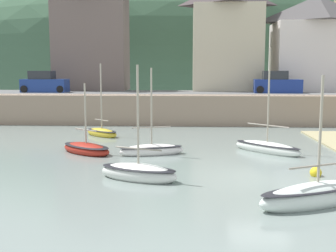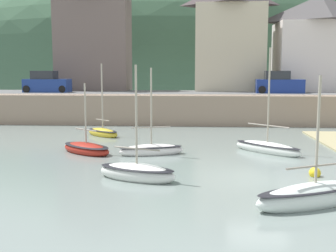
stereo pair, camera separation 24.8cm
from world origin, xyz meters
name	(u,v)px [view 1 (the left image)]	position (x,y,z in m)	size (l,w,h in m)	color
quay_seawall	(225,107)	(0.00, 17.50, 1.36)	(48.00, 9.40, 2.40)	gray
hillside_backdrop	(174,43)	(-5.70, 55.20, 9.07)	(80.00, 44.00, 25.92)	#43674A
waterfront_building_left	(91,33)	(-12.86, 25.20, 8.05)	(7.45, 4.32, 11.13)	#71605A
waterfront_building_centre	(227,35)	(0.65, 25.20, 7.80)	(6.93, 5.40, 10.61)	beige
waterfront_building_right	(316,43)	(9.32, 25.20, 7.06)	(8.41, 5.62, 9.15)	white
rowboat_small_beached	(86,149)	(-8.44, 4.70, 0.24)	(3.53, 3.16, 3.87)	#A22418
sailboat_white_hull	(267,147)	(1.25, 5.40, 0.27)	(3.57, 3.48, 5.74)	white
sailboat_nearest_shore	(152,150)	(-4.90, 4.44, 0.26)	(3.52, 1.85, 4.68)	white
sailboat_far_left	(317,195)	(1.29, -3.47, 0.31)	(4.54, 2.97, 4.45)	white
fishing_boat_green	(102,132)	(-8.83, 10.54, 0.25)	(2.84, 2.66, 4.99)	gold
motorboat_with_cabin	(138,173)	(-4.97, -0.59, 0.28)	(3.58, 2.34, 4.80)	white
parked_car_near_slipway	(44,83)	(-16.23, 20.70, 3.20)	(4.14, 1.82, 1.95)	navy
parked_car_by_wall	(277,84)	(4.77, 20.70, 3.20)	(4.19, 1.93, 1.95)	navy
mooring_buoy	(316,173)	(2.37, 0.35, 0.15)	(0.48, 0.48, 0.48)	yellow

